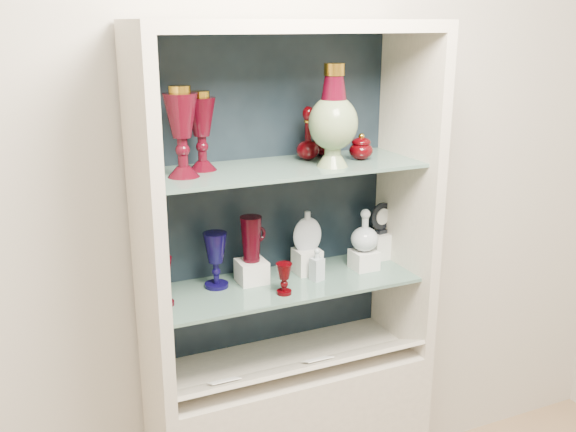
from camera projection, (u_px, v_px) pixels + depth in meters
name	position (u px, v px, depth m)	size (l,w,h in m)	color
wall_back	(264.00, 174.00, 2.34)	(3.50, 0.02, 2.80)	beige
cabinet_back_panel	(267.00, 196.00, 2.34)	(0.98, 0.02, 1.15)	black
cabinet_side_left	(147.00, 227.00, 1.98)	(0.04, 0.40, 1.15)	#BDB4A2
cabinet_side_right	(407.00, 194.00, 2.36)	(0.04, 0.40, 1.15)	#BDB4A2
cabinet_top_cap	(288.00, 26.00, 2.00)	(1.00, 0.40, 0.04)	#BDB4A2
shelf_lower	(286.00, 284.00, 2.27)	(0.92, 0.34, 0.01)	slate
shelf_upper	(286.00, 168.00, 2.15)	(0.92, 0.34, 0.01)	slate
label_ledge	(301.00, 367.00, 2.23)	(0.92, 0.18, 0.01)	#BDB4A2
label_card_0	(317.00, 359.00, 2.25)	(0.10, 0.07, 0.00)	white
label_card_1	(224.00, 381.00, 2.12)	(0.10, 0.07, 0.00)	white
pedestal_lamp_left	(182.00, 132.00, 1.96)	(0.11, 0.11, 0.28)	#440712
pedestal_lamp_right	(202.00, 131.00, 2.05)	(0.10, 0.10, 0.25)	#440712
enamel_urn	(333.00, 116.00, 2.09)	(0.16, 0.16, 0.34)	#0B401A
ruby_decanter_a	(308.00, 130.00, 2.21)	(0.08, 0.08, 0.21)	#410003
ruby_decanter_b	(322.00, 130.00, 2.28)	(0.08, 0.08, 0.19)	#410003
lidded_bowl	(361.00, 146.00, 2.23)	(0.08, 0.08, 0.09)	#410003
cobalt_goblet	(216.00, 260.00, 2.20)	(0.08, 0.08, 0.20)	#0E093F
ruby_goblet_tall	(163.00, 282.00, 2.06)	(0.07, 0.07, 0.16)	#440712
ruby_goblet_small	(284.00, 279.00, 2.15)	(0.06, 0.06, 0.11)	#410003
riser_ruby_pitcher	(252.00, 271.00, 2.26)	(0.10, 0.10, 0.08)	silver
ruby_pitcher	(251.00, 239.00, 2.22)	(0.12, 0.08, 0.16)	#440712
clear_square_bottle	(317.00, 264.00, 2.27)	(0.04, 0.04, 0.12)	#A9BAC3
riser_flat_flask	(307.00, 261.00, 2.34)	(0.09, 0.09, 0.09)	silver
flat_flask	(307.00, 230.00, 2.31)	(0.11, 0.04, 0.15)	#B0BAC6
riser_clear_round_decanter	(364.00, 260.00, 2.38)	(0.09, 0.09, 0.07)	silver
clear_round_decanter	(365.00, 231.00, 2.35)	(0.10, 0.10, 0.15)	#A9BAC3
riser_cameo_medallion	(381.00, 245.00, 2.49)	(0.08, 0.08, 0.10)	silver
cameo_medallion	(382.00, 218.00, 2.46)	(0.11, 0.04, 0.13)	black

